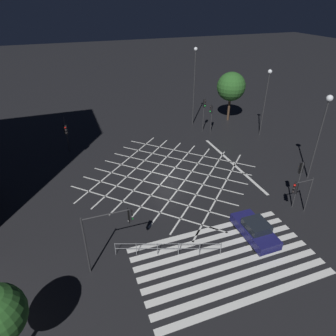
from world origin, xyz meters
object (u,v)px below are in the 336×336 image
at_px(traffic_light_ne_cross, 204,109).
at_px(traffic_light_nw_cross, 66,130).
at_px(street_lamp_west, 267,90).
at_px(traffic_light_se_cross, 299,176).
at_px(traffic_light_sw_main, 109,227).
at_px(street_tree_near, 231,87).
at_px(traffic_light_ne_main, 211,113).
at_px(street_lamp_far, 324,118).
at_px(street_lamp_east, 195,76).
at_px(waiting_car, 255,230).
at_px(traffic_light_se_main, 301,190).

bearing_deg(traffic_light_ne_cross, traffic_light_nw_cross, -84.88).
bearing_deg(street_lamp_west, traffic_light_se_cross, -114.82).
distance_m(traffic_light_sw_main, street_tree_near, 29.22).
distance_m(traffic_light_ne_main, street_lamp_far, 14.46).
xyz_separation_m(traffic_light_se_cross, street_lamp_west, (6.31, 13.63, 2.65)).
relative_size(traffic_light_se_cross, traffic_light_nw_cross, 1.00).
bearing_deg(street_lamp_far, traffic_light_sw_main, -167.84).
height_order(traffic_light_se_cross, traffic_light_ne_main, traffic_light_se_cross).
distance_m(traffic_light_se_cross, street_tree_near, 20.32).
height_order(traffic_light_nw_cross, street_tree_near, street_tree_near).
bearing_deg(street_lamp_west, street_lamp_east, 136.53).
bearing_deg(traffic_light_sw_main, traffic_light_nw_cross, 95.15).
height_order(traffic_light_se_cross, waiting_car, traffic_light_se_cross).
bearing_deg(traffic_light_ne_cross, street_lamp_far, 17.88).
relative_size(traffic_light_ne_main, street_tree_near, 0.54).
height_order(traffic_light_ne_cross, traffic_light_sw_main, traffic_light_sw_main).
xyz_separation_m(traffic_light_ne_main, waiting_car, (-5.83, -18.65, -1.93)).
relative_size(traffic_light_ne_main, street_lamp_far, 0.44).
relative_size(traffic_light_ne_cross, traffic_light_ne_main, 1.17).
relative_size(street_lamp_east, street_lamp_far, 1.21).
bearing_deg(street_tree_near, street_lamp_east, 176.90).
relative_size(street_lamp_east, waiting_car, 2.45).
bearing_deg(street_lamp_east, street_lamp_west, -43.47).
bearing_deg(waiting_car, traffic_light_ne_main, -17.36).
height_order(traffic_light_se_main, street_lamp_east, street_lamp_east).
distance_m(traffic_light_se_cross, traffic_light_sw_main, 15.48).
relative_size(traffic_light_sw_main, street_lamp_west, 0.55).
bearing_deg(street_lamp_far, traffic_light_ne_cross, 107.88).
height_order(traffic_light_nw_cross, street_lamp_west, street_lamp_west).
bearing_deg(street_tree_near, traffic_light_ne_cross, -155.45).
xyz_separation_m(traffic_light_nw_cross, street_lamp_east, (16.66, 4.12, 3.34)).
bearing_deg(traffic_light_se_main, traffic_light_nw_cross, -45.14).
relative_size(traffic_light_sw_main, traffic_light_ne_main, 1.24).
bearing_deg(traffic_light_ne_cross, waiting_car, -14.93).
relative_size(traffic_light_nw_cross, waiting_car, 1.05).
bearing_deg(street_lamp_west, traffic_light_se_main, -114.88).
relative_size(traffic_light_ne_main, waiting_car, 0.88).
bearing_deg(traffic_light_ne_cross, traffic_light_se_main, -1.41).
distance_m(street_lamp_east, street_lamp_far, 17.42).
relative_size(street_lamp_west, street_tree_near, 1.22).
height_order(traffic_light_nw_cross, traffic_light_ne_cross, traffic_light_nw_cross).
relative_size(traffic_light_se_main, street_lamp_far, 0.39).
bearing_deg(traffic_light_nw_cross, traffic_light_sw_main, 5.15).
distance_m(traffic_light_ne_main, waiting_car, 19.64).
height_order(traffic_light_sw_main, street_lamp_east, street_lamp_east).
bearing_deg(traffic_light_sw_main, waiting_car, -4.87).
relative_size(traffic_light_se_main, street_tree_near, 0.48).
bearing_deg(street_lamp_far, traffic_light_nw_cross, 149.69).
bearing_deg(traffic_light_ne_cross, street_lamp_east, -172.81).
bearing_deg(traffic_light_sw_main, traffic_light_ne_main, 47.73).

